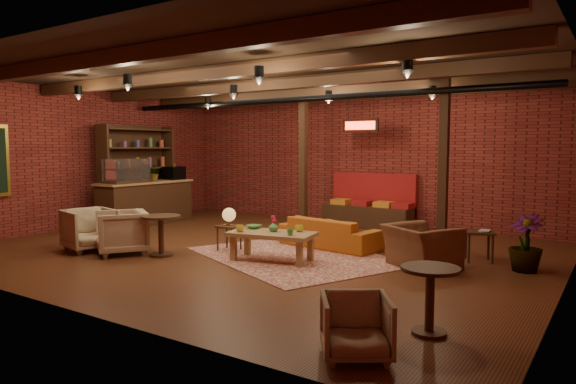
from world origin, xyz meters
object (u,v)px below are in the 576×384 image
Objects in this scene: side_table_lamp at (229,218)px; side_table_book at (479,233)px; round_table_left at (161,229)px; round_table_right at (430,289)px; armchair_b at (122,230)px; sofa at (330,233)px; armchair_right at (421,239)px; armchair_far at (356,324)px; armchair_a at (90,227)px; plant_tall at (528,185)px; coffee_table at (271,235)px.

side_table_lamp reaches higher than side_table_book.
round_table_right is (5.06, -1.12, -0.02)m from round_table_left.
round_table_left is 0.75m from armchair_b.
sofa is 2.06m from armchair_right.
armchair_far is at bearing -23.54° from round_table_left.
side_table_book is (6.10, 2.96, 0.05)m from armchair_a.
side_table_book is at bearing 28.95° from round_table_left.
plant_tall is at bearing 55.49° from armchair_b.
armchair_b is at bearing -158.59° from coffee_table.
armchair_a is 7.39m from plant_tall.
round_table_left is 0.27× the size of plant_tall.
side_table_lamp reaches higher than coffee_table.
plant_tall reaches higher than sofa.
round_table_left is (-1.82, -0.72, 0.05)m from coffee_table.
coffee_table is 3.41m from side_table_book.
plant_tall reaches higher than side_table_book.
round_table_left is 5.92m from plant_tall.
round_table_right is 1.00m from armchair_far.
round_table_right is (6.49, -0.74, 0.04)m from armchair_a.
round_table_left reaches higher than armchair_far.
armchair_far is at bearing -91.03° from armchair_a.
plant_tall is (6.12, 2.50, 0.88)m from armchair_b.
coffee_table is at bearing -157.24° from plant_tall.
plant_tall reaches higher than armchair_b.
armchair_a is at bearing -165.18° from round_table_left.
side_table_book is (2.85, 1.87, 0.04)m from coffee_table.
side_table_book is 3.73m from round_table_right.
sofa is 2.81× the size of round_table_right.
coffee_table is 2.15× the size of round_table_left.
coffee_table is at bearing 88.99° from sofa.
armchair_a reaches higher than side_table_book.
side_table_book is 0.22× the size of plant_tall.
armchair_far is 0.24× the size of plant_tall.
armchair_right reaches higher than coffee_table.
armchair_far is (5.39, -1.78, -0.11)m from armchair_b.
coffee_table is 1.78× the size of armchair_b.
round_table_left is at bearing -61.01° from armchair_a.
coffee_table is 3.44m from armchair_a.
armchair_b reaches higher than round_table_left.
armchair_right is at bearing 21.87° from round_table_left.
side_table_book is at bearing 95.99° from round_table_right.
plant_tall is at bearing 83.77° from round_table_right.
armchair_b is 0.32× the size of plant_tall.
round_table_left is at bearing -151.05° from side_table_book.
armchair_b is at bearing 50.70° from sofa.
armchair_b is 0.83× the size of armchair_right.
armchair_a is 1.22× the size of round_table_right.
armchair_far is (0.03, -4.63, -0.16)m from side_table_book.
sofa is 3.12× the size of armchair_far.
armchair_right reaches higher than sofa.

